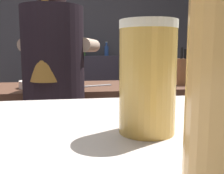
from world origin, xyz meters
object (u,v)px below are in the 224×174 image
Objects in this scene: bartender at (54,93)px; mixing_bowl at (33,84)px; knife_block at (185,71)px; chefs_knife at (96,86)px; bottle_hot_sauce at (83,49)px; pint_glass_near at (147,78)px; bottle_olive_oil at (76,49)px; bottle_vinegar at (106,50)px.

bartender is 0.44m from mixing_bowl.
chefs_knife is (-0.67, 0.04, -0.10)m from knife_block.
bottle_hot_sauce is at bearing 72.51° from mixing_bowl.
pint_glass_near is at bearing -116.59° from knife_block.
chefs_knife is at bearing -86.31° from bottle_olive_oil.
bartender reaches higher than pint_glass_near.
bottle_hot_sauce is at bearing 115.94° from knife_block.
chefs_knife is 1.59m from pint_glass_near.
bottle_hot_sauce reaches higher than pint_glass_near.
bottle_hot_sauce is at bearing 70.91° from chefs_knife.
bottle_vinegar is at bearing -0.85° from bartender.
pint_glass_near is 0.66× the size of bottle_hot_sauce.
bottle_olive_oil is (-0.76, 1.51, 0.17)m from knife_block.
bottle_olive_oil is at bearing 171.50° from bottle_vinegar.
chefs_knife is 1.12× the size of bottle_hot_sauce.
mixing_bowl is at bearing 102.58° from pint_glass_near.
pint_glass_near is (0.18, -1.17, 0.21)m from bartender.
bottle_vinegar is at bearing 104.82° from knife_block.
bartender is 11.57× the size of pint_glass_near.
bartender is at bearing -158.80° from knife_block.
chefs_knife is (0.45, 0.00, -0.02)m from mixing_bowl.
bottle_olive_oil is (0.19, 1.88, 0.25)m from bartender.
knife_block reaches higher than chefs_knife.
bartender reaches higher than bottle_vinegar.
mixing_bowl is 1.62m from bottle_vinegar.
bottle_hot_sauce is at bearing 88.39° from pint_glass_near.
mixing_bowl is at bearing 39.06° from bartender.
knife_block is at bearing -23.01° from chefs_knife.
mixing_bowl reaches higher than chefs_knife.
mixing_bowl is 1.54m from bottle_olive_oil.
bottle_olive_oil is (-0.10, 1.47, 0.27)m from chefs_knife.
bottle_vinegar is at bearing -8.50° from bottle_olive_oil.
bottle_olive_oil is at bearing 89.91° from pint_glass_near.
chefs_knife is 1.40m from bottle_hot_sauce.
bartender is 1.20m from pint_glass_near.
bartender is 7.97× the size of bottle_olive_oil.
bottle_olive_oil is (0.00, 3.05, 0.04)m from pint_glass_near.
pint_glass_near is 0.69× the size of bottle_olive_oil.
knife_block is 1.37× the size of bottle_olive_oil.
mixing_bowl is 1.46m from bottle_hot_sauce.
bottle_hot_sauce reaches higher than knife_block.
bottle_olive_oil is at bearing 116.80° from knife_block.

